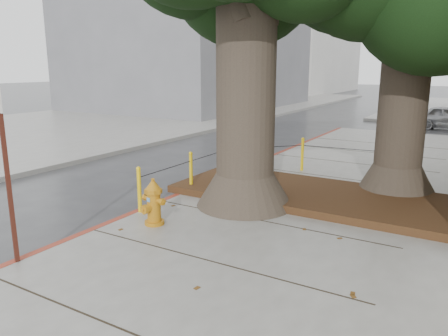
# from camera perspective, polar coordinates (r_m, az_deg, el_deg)

# --- Properties ---
(ground) EXTENTS (140.00, 140.00, 0.00)m
(ground) POSITION_cam_1_polar(r_m,az_deg,el_deg) (7.14, -5.68, -12.09)
(ground) COLOR #28282B
(ground) RESTS_ON ground
(sidewalk_opposite) EXTENTS (14.00, 60.00, 0.15)m
(sidewalk_opposite) POSITION_cam_1_polar(r_m,az_deg,el_deg) (23.64, -18.72, 5.32)
(sidewalk_opposite) COLOR slate
(sidewalk_opposite) RESTS_ON ground
(curb_red) EXTENTS (0.14, 26.00, 0.16)m
(curb_red) POSITION_cam_1_polar(r_m,az_deg,el_deg) (10.11, -6.38, -3.95)
(curb_red) COLOR maroon
(curb_red) RESTS_ON ground
(planter_bed) EXTENTS (6.40, 2.60, 0.16)m
(planter_bed) POSITION_cam_1_polar(r_m,az_deg,el_deg) (9.94, 12.14, -3.53)
(planter_bed) COLOR black
(planter_bed) RESTS_ON sidewalk_main
(building_far_grey) EXTENTS (12.00, 16.00, 12.00)m
(building_far_grey) POSITION_cam_1_polar(r_m,az_deg,el_deg) (33.21, -4.07, 18.31)
(building_far_grey) COLOR slate
(building_far_grey) RESTS_ON ground
(building_far_white) EXTENTS (12.00, 18.00, 15.00)m
(building_far_white) POSITION_cam_1_polar(r_m,az_deg,el_deg) (54.51, 8.73, 17.78)
(building_far_white) COLOR silver
(building_far_white) RESTS_ON ground
(bollard_ring) EXTENTS (3.79, 5.39, 0.95)m
(bollard_ring) POSITION_cam_1_polar(r_m,az_deg,el_deg) (10.92, 4.29, 0.58)
(bollard_ring) COLOR yellow
(bollard_ring) RESTS_ON sidewalk_main
(fire_hydrant) EXTENTS (0.47, 0.44, 0.88)m
(fire_hydrant) POSITION_cam_1_polar(r_m,az_deg,el_deg) (8.21, -9.20, -4.43)
(fire_hydrant) COLOR #C57C14
(fire_hydrant) RESTS_ON sidewalk_main
(signpost) EXTENTS (0.25, 0.11, 2.61)m
(signpost) POSITION_cam_1_polar(r_m,az_deg,el_deg) (7.03, -26.54, 0.19)
(signpost) COLOR #471911
(signpost) RESTS_ON sidewalk_main
(car_dark) EXTENTS (2.03, 4.47, 1.27)m
(car_dark) POSITION_cam_1_polar(r_m,az_deg,el_deg) (28.28, -2.25, 8.33)
(car_dark) COLOR black
(car_dark) RESTS_ON ground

